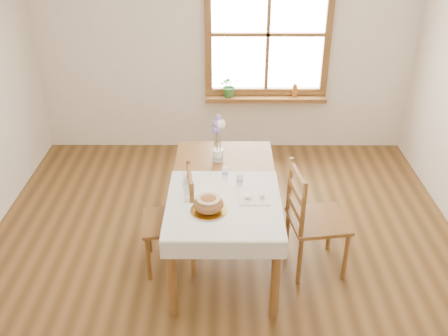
# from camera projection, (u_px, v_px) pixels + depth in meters

# --- Properties ---
(ground) EXTENTS (5.00, 5.00, 0.00)m
(ground) POSITION_uv_depth(u_px,v_px,m) (224.00, 275.00, 4.32)
(ground) COLOR brown
(ground) RESTS_ON ground
(room_walls) EXTENTS (4.60, 5.10, 2.65)m
(room_walls) POSITION_uv_depth(u_px,v_px,m) (224.00, 89.00, 3.48)
(room_walls) COLOR white
(room_walls) RESTS_ON ground
(window) EXTENTS (1.46, 0.08, 1.46)m
(window) POSITION_uv_depth(u_px,v_px,m) (268.00, 34.00, 5.75)
(window) COLOR brown
(window) RESTS_ON ground
(window_sill) EXTENTS (1.46, 0.20, 0.05)m
(window_sill) POSITION_uv_depth(u_px,v_px,m) (266.00, 98.00, 6.07)
(window_sill) COLOR brown
(window_sill) RESTS_ON ground
(dining_table) EXTENTS (0.90, 1.60, 0.75)m
(dining_table) POSITION_uv_depth(u_px,v_px,m) (224.00, 192.00, 4.25)
(dining_table) COLOR brown
(dining_table) RESTS_ON ground
(table_linen) EXTENTS (0.91, 0.99, 0.01)m
(table_linen) POSITION_uv_depth(u_px,v_px,m) (224.00, 203.00, 3.94)
(table_linen) COLOR silver
(table_linen) RESTS_ON dining_table
(chair_left) EXTENTS (0.51, 0.49, 0.93)m
(chair_left) POSITION_uv_depth(u_px,v_px,m) (168.00, 220.00, 4.23)
(chair_left) COLOR brown
(chair_left) RESTS_ON ground
(chair_right) EXTENTS (0.55, 0.53, 1.00)m
(chair_right) POSITION_uv_depth(u_px,v_px,m) (318.00, 219.00, 4.19)
(chair_right) COLOR brown
(chair_right) RESTS_ON ground
(bread_plate) EXTENTS (0.31, 0.31, 0.01)m
(bread_plate) POSITION_uv_depth(u_px,v_px,m) (209.00, 210.00, 3.83)
(bread_plate) COLOR silver
(bread_plate) RESTS_ON table_linen
(bread_loaf) EXTENTS (0.23, 0.23, 0.13)m
(bread_loaf) POSITION_uv_depth(u_px,v_px,m) (209.00, 203.00, 3.79)
(bread_loaf) COLOR brown
(bread_loaf) RESTS_ON bread_plate
(egg_napkin) EXTENTS (0.25, 0.21, 0.01)m
(egg_napkin) POSITION_uv_depth(u_px,v_px,m) (254.00, 198.00, 3.98)
(egg_napkin) COLOR silver
(egg_napkin) RESTS_ON table_linen
(eggs) EXTENTS (0.19, 0.17, 0.04)m
(eggs) POSITION_uv_depth(u_px,v_px,m) (254.00, 195.00, 3.97)
(eggs) COLOR white
(eggs) RESTS_ON egg_napkin
(salt_shaker) EXTENTS (0.06, 0.06, 0.10)m
(salt_shaker) POSITION_uv_depth(u_px,v_px,m) (225.00, 171.00, 4.26)
(salt_shaker) COLOR silver
(salt_shaker) RESTS_ON table_linen
(pepper_shaker) EXTENTS (0.06, 0.06, 0.10)m
(pepper_shaker) POSITION_uv_depth(u_px,v_px,m) (240.00, 179.00, 4.15)
(pepper_shaker) COLOR silver
(pepper_shaker) RESTS_ON table_linen
(flower_vase) EXTENTS (0.12, 0.12, 0.11)m
(flower_vase) POSITION_uv_depth(u_px,v_px,m) (218.00, 156.00, 4.52)
(flower_vase) COLOR silver
(flower_vase) RESTS_ON dining_table
(lavender_bouquet) EXTENTS (0.18, 0.18, 0.33)m
(lavender_bouquet) POSITION_uv_depth(u_px,v_px,m) (218.00, 134.00, 4.41)
(lavender_bouquet) COLOR #735FA9
(lavender_bouquet) RESTS_ON flower_vase
(potted_plant) EXTENTS (0.28, 0.30, 0.21)m
(potted_plant) POSITION_uv_depth(u_px,v_px,m) (230.00, 88.00, 6.00)
(potted_plant) COLOR #316C2B
(potted_plant) RESTS_ON window_sill
(amber_bottle) EXTENTS (0.07, 0.07, 0.16)m
(amber_bottle) POSITION_uv_depth(u_px,v_px,m) (295.00, 90.00, 6.01)
(amber_bottle) COLOR #AB601F
(amber_bottle) RESTS_ON window_sill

